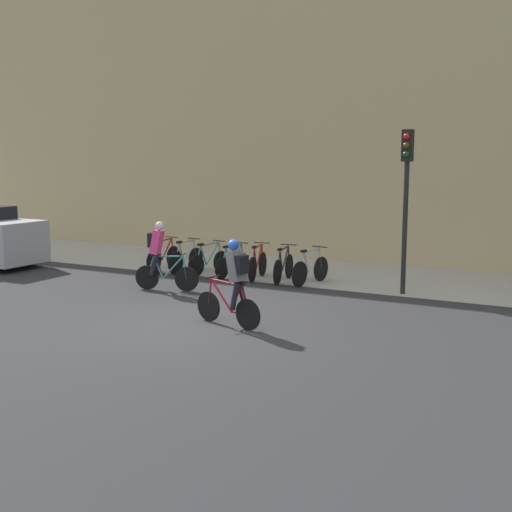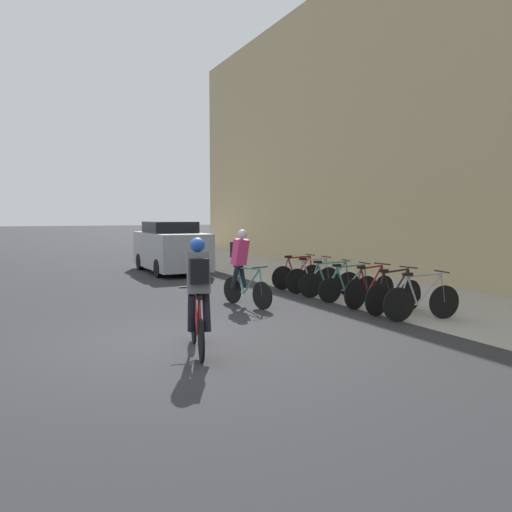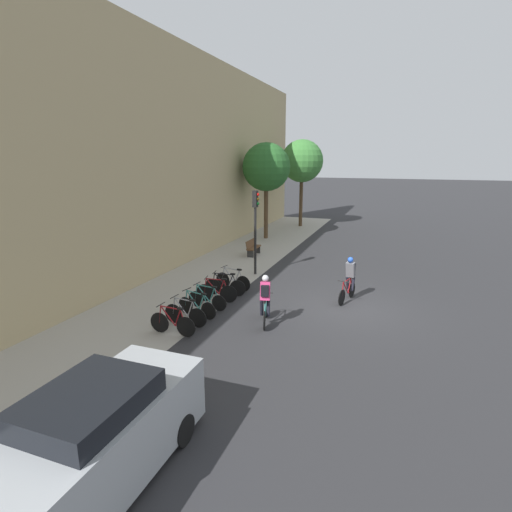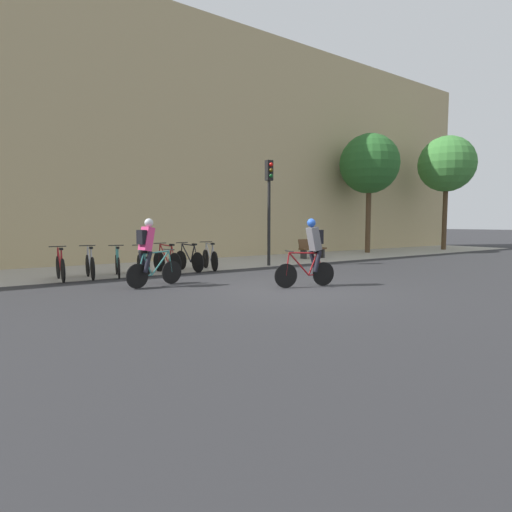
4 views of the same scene
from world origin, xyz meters
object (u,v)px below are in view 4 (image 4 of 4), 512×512
cyclist_grey (312,250)px  parked_bike_0 (60,267)px  parked_bike_3 (143,263)px  parked_bike_5 (189,259)px  cyclist_pink (149,250)px  traffic_light_pole (269,194)px  parked_bike_6 (210,258)px  parked_bike_1 (90,265)px  parked_bike_4 (167,261)px  parked_bike_2 (118,264)px  bench (312,248)px

cyclist_grey → parked_bike_0: cyclist_grey is taller
parked_bike_3 → parked_bike_5: (1.59, 0.00, 0.02)m
cyclist_pink → parked_bike_5: cyclist_pink is taller
parked_bike_0 → traffic_light_pole: (7.28, -0.09, 2.35)m
parked_bike_0 → parked_bike_6: 4.77m
parked_bike_1 → traffic_light_pole: traffic_light_pole is taller
cyclist_pink → parked_bike_5: 3.43m
cyclist_grey → parked_bike_1: size_ratio=1.07×
parked_bike_3 → parked_bike_4: (0.80, 0.00, 0.03)m
parked_bike_2 → cyclist_pink: bearing=-87.5°
cyclist_pink → parked_bike_0: (-1.70, 2.51, -0.55)m
parked_bike_1 → bench: bearing=7.9°
parked_bike_5 → bench: (6.87, 1.39, 0.06)m
cyclist_grey → parked_bike_1: bearing=132.5°
parked_bike_3 → parked_bike_5: size_ratio=0.95×
parked_bike_4 → cyclist_pink: bearing=-120.5°
parked_bike_1 → parked_bike_5: size_ratio=0.95×
parked_bike_5 → traffic_light_pole: traffic_light_pole is taller
parked_bike_3 → bench: bearing=9.3°
parked_bike_3 → parked_bike_6: size_ratio=0.96×
parked_bike_6 → bench: 6.24m
parked_bike_6 → parked_bike_2: bearing=-180.0°
cyclist_pink → parked_bike_1: 2.72m
parked_bike_5 → cyclist_grey: bearing=-75.8°
parked_bike_3 → traffic_light_pole: traffic_light_pole is taller
parked_bike_0 → traffic_light_pole: 7.65m
parked_bike_0 → parked_bike_4: parked_bike_4 is taller
cyclist_pink → parked_bike_3: 2.66m
parked_bike_0 → parked_bike_1: size_ratio=1.01×
cyclist_grey → traffic_light_pole: 5.46m
parked_bike_1 → parked_bike_3: parked_bike_1 is taller
cyclist_pink → parked_bike_3: bearing=74.7°
cyclist_grey → traffic_light_pole: bearing=66.0°
cyclist_grey → parked_bike_0: (-5.19, 4.80, -0.55)m
parked_bike_4 → traffic_light_pole: bearing=-1.3°
traffic_light_pole → parked_bike_3: bearing=179.0°
parked_bike_4 → parked_bike_6: 1.59m
parked_bike_3 → parked_bike_1: bearing=179.9°
cyclist_grey → parked_bike_4: bearing=112.7°
bench → parked_bike_5: bearing=-168.6°
bench → cyclist_pink: bearing=-156.9°
cyclist_grey → parked_bike_5: (-1.21, 4.80, -0.54)m
parked_bike_6 → bench: size_ratio=1.21×
cyclist_pink → parked_bike_4: bearing=59.5°
parked_bike_0 → parked_bike_6: bearing=-0.0°
parked_bike_0 → parked_bike_5: size_ratio=0.96×
parked_bike_2 → parked_bike_4: bearing=0.1°
cyclist_pink → parked_bike_6: bearing=39.3°
parked_bike_0 → bench: bearing=7.3°
traffic_light_pole → parked_bike_0: bearing=179.3°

